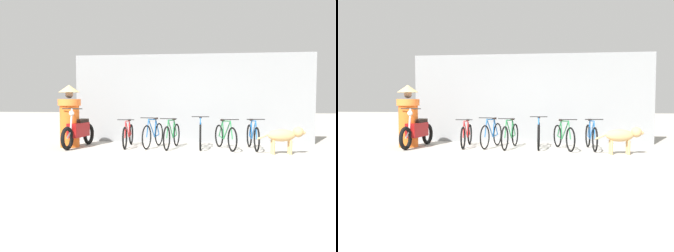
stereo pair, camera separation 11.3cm
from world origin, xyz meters
The scene contains 11 objects.
ground_plane centered at (0.00, 0.00, 0.00)m, with size 60.00×60.00×0.00m, color #ADA89E.
shop_wall_back centered at (0.00, 3.20, 1.35)m, with size 7.30×0.20×2.70m.
bicycle_0 centered at (-1.66, 1.81, 0.33)m, with size 0.46×1.70×0.79m.
bicycle_1 centered at (-0.95, 1.78, 0.35)m, with size 0.46×1.60×0.84m.
bicycle_2 centered at (-0.41, 1.69, 0.35)m, with size 0.46×1.69×0.83m.
bicycle_3 centered at (0.36, 1.79, 0.36)m, with size 0.46×1.66×0.88m.
bicycle_4 centered at (1.03, 1.63, 0.34)m, with size 0.64×1.56×0.82m.
bicycle_5 centered at (1.75, 1.72, 0.34)m, with size 0.46×1.64×0.83m.
motorcycle centered at (-3.00, 1.54, 0.44)m, with size 0.58×1.97×1.09m.
stray_dog centered at (2.44, 0.86, 0.45)m, with size 1.17×0.38×0.67m.
person_in_robes centered at (-3.25, 1.52, 0.89)m, with size 0.71×0.71×1.72m.
Camera 1 is at (0.95, -8.85, 1.32)m, focal length 42.00 mm.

